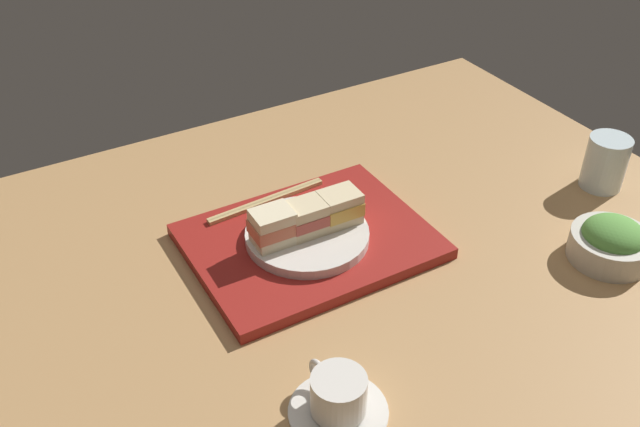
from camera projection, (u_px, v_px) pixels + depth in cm
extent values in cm
cube|color=tan|center=(313.00, 272.00, 110.78)|extent=(140.00, 100.00, 3.00)
cube|color=maroon|center=(309.00, 241.00, 113.06)|extent=(37.26, 28.58, 1.96)
cylinder|color=silver|center=(307.00, 235.00, 111.42)|extent=(19.57, 19.57, 1.65)
cube|color=beige|center=(339.00, 217.00, 112.71)|extent=(6.22, 5.01, 1.54)
cube|color=gold|center=(340.00, 207.00, 111.60)|extent=(6.35, 5.36, 2.25)
cube|color=beige|center=(340.00, 197.00, 110.48)|extent=(6.22, 5.01, 1.54)
cube|color=beige|center=(307.00, 227.00, 110.43)|extent=(6.22, 5.01, 1.71)
cube|color=#B74C42|center=(307.00, 217.00, 109.38)|extent=(6.34, 5.26, 1.86)
cube|color=beige|center=(307.00, 208.00, 108.33)|extent=(6.22, 5.01, 1.71)
cube|color=beige|center=(273.00, 237.00, 108.18)|extent=(6.22, 5.01, 1.78)
cube|color=#CC6B4C|center=(273.00, 227.00, 107.02)|extent=(6.69, 5.12, 2.15)
cube|color=beige|center=(272.00, 217.00, 105.87)|extent=(6.22, 5.01, 1.78)
cylinder|color=beige|center=(610.00, 247.00, 110.01)|extent=(12.61, 12.61, 4.42)
ellipsoid|color=#5B9E42|center=(613.00, 235.00, 108.71)|extent=(9.54, 9.54, 5.25)
cube|color=tan|center=(267.00, 199.00, 120.18)|extent=(21.97, 2.22, 0.70)
cube|color=tan|center=(269.00, 201.00, 119.76)|extent=(21.97, 2.22, 0.70)
cylinder|color=silver|center=(338.00, 410.00, 86.95)|extent=(12.46, 12.46, 0.80)
cylinder|color=silver|center=(339.00, 394.00, 85.17)|extent=(6.94, 6.94, 5.26)
cylinder|color=black|center=(339.00, 382.00, 83.85)|extent=(6.39, 6.39, 0.40)
torus|color=silver|center=(319.00, 373.00, 87.83)|extent=(1.19, 3.81, 3.75)
cylinder|color=silver|center=(605.00, 163.00, 124.93)|extent=(7.38, 7.38, 9.71)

